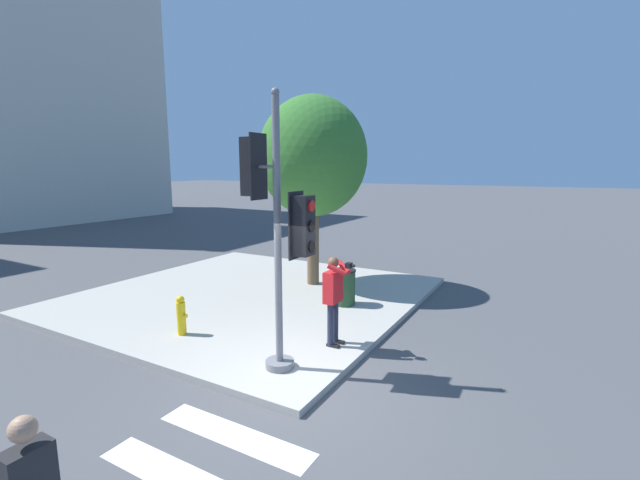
% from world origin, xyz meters
% --- Properties ---
extents(ground_plane, '(160.00, 160.00, 0.00)m').
position_xyz_m(ground_plane, '(0.00, 0.00, 0.00)').
color(ground_plane, '#4C4C4F').
extents(sidewalk_corner, '(8.00, 8.00, 0.12)m').
position_xyz_m(sidewalk_corner, '(3.50, 3.50, 0.06)').
color(sidewalk_corner, '#ADA89E').
rests_on(sidewalk_corner, ground_plane).
extents(traffic_signal_pole, '(0.47, 1.23, 4.38)m').
position_xyz_m(traffic_signal_pole, '(0.43, 0.46, 2.50)').
color(traffic_signal_pole, slate).
rests_on(traffic_signal_pole, sidewalk_corner).
extents(person_photographer, '(0.50, 0.53, 1.65)m').
position_xyz_m(person_photographer, '(1.67, 0.12, 1.11)').
color(person_photographer, black).
rests_on(person_photographer, sidewalk_corner).
extents(street_tree, '(2.92, 2.92, 5.12)m').
position_xyz_m(street_tree, '(5.11, 2.57, 3.61)').
color(street_tree, brown).
rests_on(street_tree, sidewalk_corner).
extents(fire_hydrant, '(0.17, 0.23, 0.78)m').
position_xyz_m(fire_hydrant, '(0.64, 2.92, 0.51)').
color(fire_hydrant, yellow).
rests_on(fire_hydrant, sidewalk_corner).
extents(trash_bin, '(0.53, 0.53, 0.85)m').
position_xyz_m(trash_bin, '(3.87, 0.98, 0.55)').
color(trash_bin, '#234728').
rests_on(trash_bin, sidewalk_corner).
extents(building_right, '(14.51, 13.96, 18.37)m').
position_xyz_m(building_right, '(10.01, 28.57, 9.20)').
color(building_right, beige).
rests_on(building_right, ground_plane).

